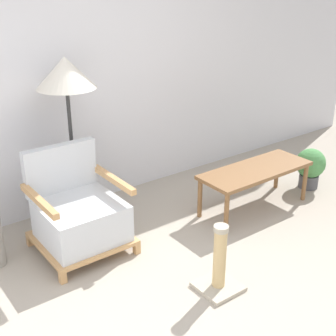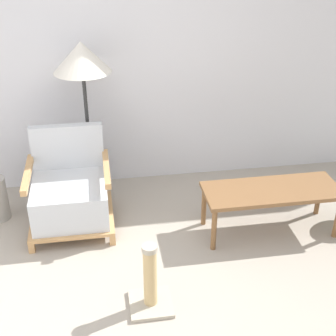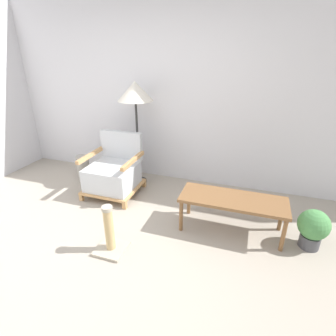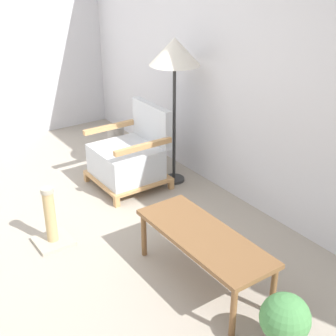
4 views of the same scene
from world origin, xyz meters
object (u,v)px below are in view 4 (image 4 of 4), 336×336
object	(u,v)px
vase	(116,143)
floor_lamp	(175,55)
scratching_post	(51,225)
potted_plant	(284,322)
armchair	(129,157)
coffee_table	(204,240)

from	to	relation	value
vase	floor_lamp	bearing A→B (deg)	14.88
floor_lamp	scratching_post	size ratio (longest dim) A/B	2.87
vase	potted_plant	distance (m)	3.23
armchair	vase	size ratio (longest dim) A/B	2.06
floor_lamp	potted_plant	bearing A→B (deg)	-19.60
armchair	floor_lamp	xyz separation A→B (m)	(0.19, 0.44, 1.04)
coffee_table	vase	world-z (taller)	coffee_table
floor_lamp	potted_plant	xyz separation A→B (m)	(2.32, -0.83, -1.11)
armchair	coffee_table	bearing A→B (deg)	-12.20
vase	potted_plant	xyz separation A→B (m)	(3.18, -0.60, 0.04)
vase	armchair	bearing A→B (deg)	-17.45
armchair	scratching_post	size ratio (longest dim) A/B	1.59
floor_lamp	vase	xyz separation A→B (m)	(-0.86, -0.23, -1.15)
armchair	scratching_post	bearing A→B (deg)	-62.90
coffee_table	potted_plant	size ratio (longest dim) A/B	2.65
armchair	potted_plant	xyz separation A→B (m)	(2.51, -0.39, -0.07)
floor_lamp	potted_plant	world-z (taller)	floor_lamp
vase	coffee_table	bearing A→B (deg)	-13.71
armchair	scratching_post	world-z (taller)	armchair
floor_lamp	vase	distance (m)	1.45
coffee_table	vase	bearing A→B (deg)	166.29
scratching_post	potted_plant	bearing A→B (deg)	20.02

